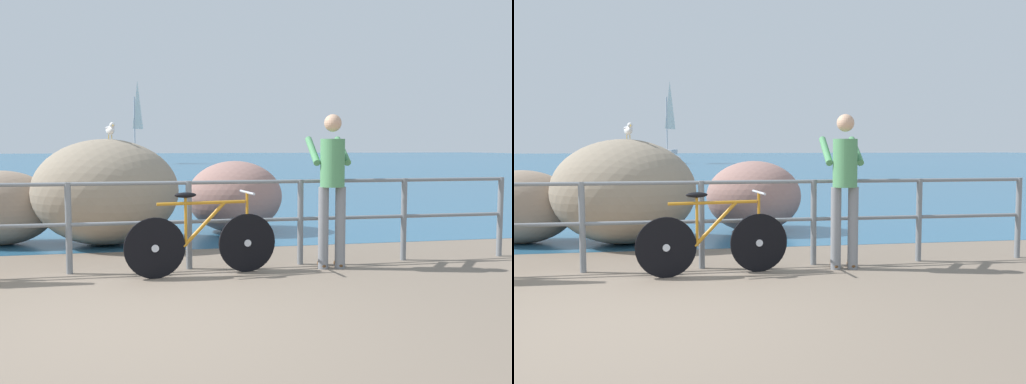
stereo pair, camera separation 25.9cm
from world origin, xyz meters
The scene contains 10 objects.
ground_plane centered at (0.00, 20.00, -0.05)m, with size 120.00×120.00×0.10m, color #756656.
sea_surface centered at (0.00, 48.13, 0.00)m, with size 120.00×90.00×0.01m, color #285B7F.
promenade_railing centered at (0.00, 1.88, 0.64)m, with size 9.37×0.07×1.02m.
bicycle centered at (0.78, 1.54, 0.39)m, with size 1.69×0.48×0.92m.
person_at_railing centered at (2.29, 1.61, 0.99)m, with size 0.48×0.65×1.78m.
breakwater_boulder_main centered at (-0.36, 3.82, 0.76)m, with size 2.07×1.89×1.51m.
breakwater_boulder_left centered at (-1.83, 4.04, 0.53)m, with size 1.53×1.01×1.07m.
breakwater_boulder_right centered at (1.65, 4.66, 0.58)m, with size 1.56×1.49×1.17m.
seagull centered at (-0.28, 3.78, 1.65)m, with size 0.19×0.34×0.23m.
sailboat centered at (-0.06, 39.43, 0.71)m, with size 2.70×4.58×6.16m.
Camera 2 is at (0.36, -4.86, 1.44)m, focal length 41.11 mm.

